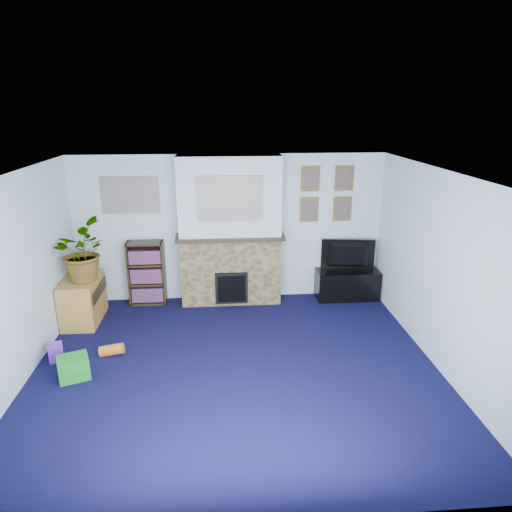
{
  "coord_description": "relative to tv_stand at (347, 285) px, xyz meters",
  "views": [
    {
      "loc": [
        -0.15,
        -4.97,
        3.12
      ],
      "look_at": [
        0.32,
        0.87,
        1.17
      ],
      "focal_mm": 32.0,
      "sensor_mm": 36.0,
      "label": 1
    }
  ],
  "objects": [
    {
      "name": "toy_ball",
      "position": [
        -4.1,
        -0.83,
        -0.13
      ],
      "size": [
        0.2,
        0.2,
        0.2
      ],
      "primitive_type": "sphere",
      "color": "blue",
      "rests_on": "ground"
    },
    {
      "name": "toy_tube",
      "position": [
        -3.56,
        -1.59,
        -0.15
      ],
      "size": [
        0.33,
        0.14,
        0.19
      ],
      "primitive_type": "cylinder",
      "rotation": [
        0.0,
        1.43,
        0.0
      ],
      "color": "orange",
      "rests_on": "ground"
    },
    {
      "name": "ceiling",
      "position": [
        -1.95,
        -2.03,
        2.17
      ],
      "size": [
        5.0,
        4.5,
        0.01
      ],
      "primitive_type": "cube",
      "color": "white",
      "rests_on": "wall_back"
    },
    {
      "name": "tv_stand",
      "position": [
        0.0,
        0.0,
        0.0
      ],
      "size": [
        1.03,
        0.44,
        0.49
      ],
      "primitive_type": "cube",
      "color": "black",
      "rests_on": "ground"
    },
    {
      "name": "wall_front",
      "position": [
        -1.95,
        -4.28,
        0.97
      ],
      "size": [
        5.0,
        0.04,
        2.4
      ],
      "primitive_type": "cube",
      "color": "silver",
      "rests_on": "ground"
    },
    {
      "name": "wall_left",
      "position": [
        -4.45,
        -2.03,
        0.97
      ],
      "size": [
        0.04,
        4.5,
        2.4
      ],
      "primitive_type": "cube",
      "color": "silver",
      "rests_on": "ground"
    },
    {
      "name": "mantel_teddy",
      "position": [
        -2.54,
        -0.03,
        0.99
      ],
      "size": [
        0.13,
        0.13,
        0.13
      ],
      "primitive_type": "sphere",
      "color": "gray",
      "rests_on": "chimney_breast"
    },
    {
      "name": "chimney_breast",
      "position": [
        -1.95,
        0.02,
        0.96
      ],
      "size": [
        1.72,
        0.5,
        2.4
      ],
      "color": "brown",
      "rests_on": "ground"
    },
    {
      "name": "collage_left",
      "position": [
        -3.5,
        0.21,
        1.55
      ],
      "size": [
        0.9,
        0.03,
        0.58
      ],
      "primitive_type": "cube",
      "color": "gray",
      "rests_on": "wall_back"
    },
    {
      "name": "television",
      "position": [
        0.0,
        0.02,
        0.52
      ],
      "size": [
        0.89,
        0.24,
        0.51
      ],
      "primitive_type": "imported",
      "rotation": [
        0.0,
        0.0,
        3.0
      ],
      "color": "black",
      "rests_on": "tv_stand"
    },
    {
      "name": "floor",
      "position": [
        -1.95,
        -2.03,
        -0.22
      ],
      "size": [
        5.0,
        4.5,
        0.01
      ],
      "primitive_type": "cube",
      "color": "black",
      "rests_on": "ground"
    },
    {
      "name": "potted_plant",
      "position": [
        -4.14,
        -0.57,
        0.89
      ],
      "size": [
        0.91,
        0.97,
        0.87
      ],
      "primitive_type": "imported",
      "rotation": [
        0.0,
        0.0,
        1.93
      ],
      "color": "#26661E",
      "rests_on": "sideboard"
    },
    {
      "name": "green_crate",
      "position": [
        -3.9,
        -2.1,
        -0.08
      ],
      "size": [
        0.43,
        0.39,
        0.28
      ],
      "primitive_type": "cube",
      "rotation": [
        0.0,
        0.0,
        0.37
      ],
      "color": "#198C26",
      "rests_on": "ground"
    },
    {
      "name": "wall_right",
      "position": [
        0.55,
        -2.03,
        0.97
      ],
      "size": [
        0.04,
        4.5,
        2.4
      ],
      "primitive_type": "cube",
      "color": "silver",
      "rests_on": "ground"
    },
    {
      "name": "mantel_candle",
      "position": [
        -1.7,
        -0.03,
        1.01
      ],
      "size": [
        0.05,
        0.05,
        0.16
      ],
      "primitive_type": "cylinder",
      "color": "#B2BFC6",
      "rests_on": "chimney_breast"
    },
    {
      "name": "portrait_br",
      "position": [
        -0.1,
        0.2,
        1.27
      ],
      "size": [
        0.3,
        0.03,
        0.4
      ],
      "primitive_type": "cube",
      "color": "brown",
      "rests_on": "wall_back"
    },
    {
      "name": "collage_main",
      "position": [
        -1.95,
        -0.19,
        1.56
      ],
      "size": [
        1.0,
        0.03,
        0.68
      ],
      "primitive_type": "cube",
      "color": "gray",
      "rests_on": "chimney_breast"
    },
    {
      "name": "portrait_bl",
      "position": [
        -0.65,
        0.2,
        1.27
      ],
      "size": [
        0.3,
        0.03,
        0.4
      ],
      "primitive_type": "cube",
      "color": "brown",
      "rests_on": "wall_back"
    },
    {
      "name": "wall_back",
      "position": [
        -1.95,
        0.22,
        0.97
      ],
      "size": [
        5.0,
        0.04,
        2.4
      ],
      "primitive_type": "cube",
      "color": "silver",
      "rests_on": "ground"
    },
    {
      "name": "portrait_tr",
      "position": [
        -0.1,
        0.2,
        1.77
      ],
      "size": [
        0.3,
        0.03,
        0.4
      ],
      "primitive_type": "cube",
      "color": "brown",
      "rests_on": "wall_back"
    },
    {
      "name": "bookshelf",
      "position": [
        -3.32,
        0.08,
        0.28
      ],
      "size": [
        0.58,
        0.28,
        1.05
      ],
      "color": "#2F1F11",
      "rests_on": "ground"
    },
    {
      "name": "mantel_clock",
      "position": [
        -2.0,
        -0.03,
        1.0
      ],
      "size": [
        0.11,
        0.07,
        0.16
      ],
      "primitive_type": "cube",
      "color": "gold",
      "rests_on": "chimney_breast"
    },
    {
      "name": "mantel_can",
      "position": [
        -1.17,
        -0.03,
        0.99
      ],
      "size": [
        0.06,
        0.06,
        0.11
      ],
      "primitive_type": "cylinder",
      "color": "purple",
      "rests_on": "chimney_breast"
    },
    {
      "name": "portrait_tl",
      "position": [
        -0.65,
        0.2,
        1.77
      ],
      "size": [
        0.3,
        0.03,
        0.4
      ],
      "primitive_type": "cube",
      "color": "brown",
      "rests_on": "wall_back"
    },
    {
      "name": "toy_block",
      "position": [
        -4.25,
        -1.66,
        -0.11
      ],
      "size": [
        0.23,
        0.23,
        0.22
      ],
      "primitive_type": "cube",
      "rotation": [
        0.0,
        0.0,
        0.39
      ],
      "color": "purple",
      "rests_on": "ground"
    },
    {
      "name": "sideboard",
      "position": [
        -4.19,
        -0.52,
        0.12
      ],
      "size": [
        0.49,
        0.88,
        0.68
      ],
      "primitive_type": "cube",
      "color": "#B08038",
      "rests_on": "ground"
    }
  ]
}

